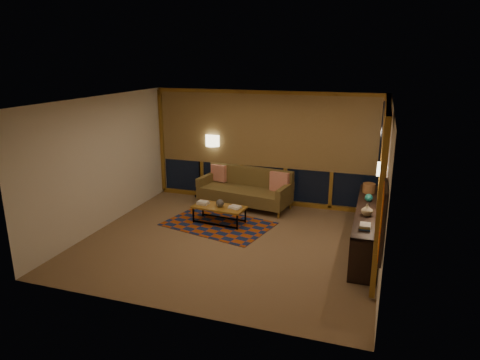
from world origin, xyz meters
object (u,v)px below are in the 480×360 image
(bookshelf, at_px, (366,227))
(floor_lamp, at_px, (200,165))
(sofa, at_px, (244,189))
(coffee_table, at_px, (219,215))

(bookshelf, bearing_deg, floor_lamp, 156.86)
(sofa, xyz_separation_m, bookshelf, (2.83, -1.39, -0.06))
(bookshelf, bearing_deg, sofa, 153.82)
(coffee_table, height_order, floor_lamp, floor_lamp)
(floor_lamp, bearing_deg, sofa, -15.87)
(sofa, xyz_separation_m, coffee_table, (-0.19, -1.18, -0.25))
(coffee_table, bearing_deg, floor_lamp, 131.09)
(coffee_table, relative_size, bookshelf, 0.37)
(sofa, bearing_deg, coffee_table, -89.87)
(sofa, distance_m, floor_lamp, 1.41)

